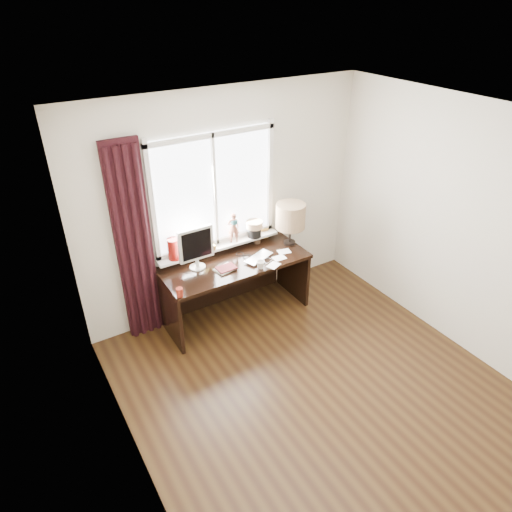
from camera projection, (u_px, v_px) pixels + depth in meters
floor at (328, 399)px, 4.42m from camera, size 3.50×4.00×0.00m
ceiling at (358, 132)px, 3.09m from camera, size 3.50×4.00×0.00m
wall_back at (226, 204)px, 5.22m from camera, size 3.50×0.00×2.60m
wall_left at (134, 369)px, 2.97m from camera, size 0.00×4.00×2.60m
wall_right at (475, 237)px, 4.54m from camera, size 0.00×4.00×2.60m
laptop at (259, 258)px, 5.23m from camera, size 0.43×0.35×0.03m
mug at (260, 264)px, 5.04m from camera, size 0.13×0.13×0.10m
red_cup at (180, 292)px, 4.59m from camera, size 0.07×0.07×0.09m
window at (217, 208)px, 5.11m from camera, size 1.52×0.23×1.40m
curtain at (134, 247)px, 4.74m from camera, size 0.38×0.09×2.25m
desk at (231, 275)px, 5.38m from camera, size 1.70×0.70×0.75m
monitor at (196, 246)px, 4.93m from camera, size 0.40×0.18×0.49m
notebook_stack at (225, 269)px, 5.03m from camera, size 0.25×0.20×0.03m
brush_holder at (257, 238)px, 5.53m from camera, size 0.09×0.09×0.25m
icon_frame at (264, 234)px, 5.63m from camera, size 0.10×0.04×0.13m
table_lamp at (291, 216)px, 5.36m from camera, size 0.35×0.35×0.52m
loose_papers at (279, 258)px, 5.25m from camera, size 0.45×0.34×0.00m
desk_cables at (251, 259)px, 5.23m from camera, size 0.25×0.44×0.01m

